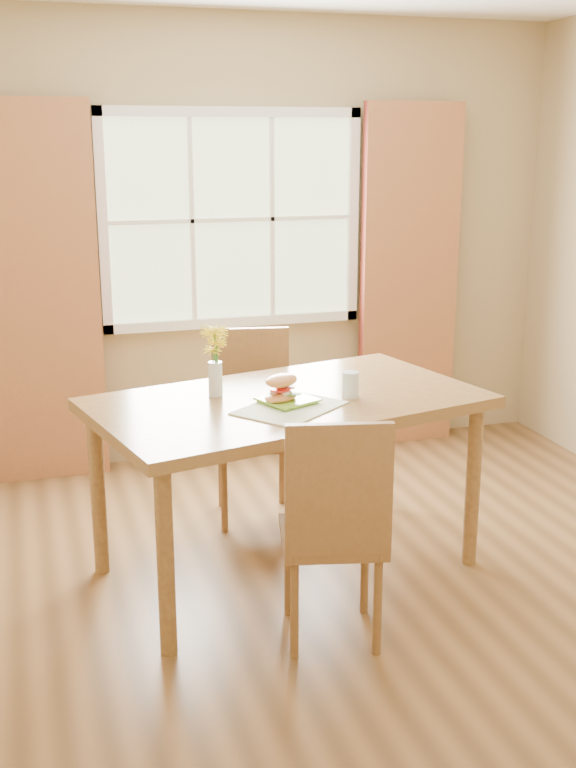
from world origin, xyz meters
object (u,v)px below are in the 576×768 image
Objects in this scene: croissant_sandwich at (281,388)px; water_glass at (350,385)px; chair_far at (252,415)px; flower_vase at (215,352)px; dining_table at (287,416)px; chair_near at (335,523)px.

water_glass is (0.34, 0.03, -0.02)m from croissant_sandwich.
flower_vase is at bearing -108.47° from chair_far.
water_glass reaches higher than dining_table.
dining_table is 16.24× the size of water_glass.
chair_far is (0.03, 1.41, 0.01)m from chair_near.
chair_far is 3.03× the size of flower_vase.
chair_near is 0.97× the size of chair_far.
water_glass is at bearing -18.45° from flower_vase.
dining_table is 9.49× the size of croissant_sandwich.
flower_vase is (-0.31, 0.12, 0.29)m from dining_table.
dining_table is at bearing 164.29° from water_glass.
dining_table is 1.96× the size of chair_near.
dining_table is 1.91× the size of chair_far.
chair_far reaches higher than water_glass.
chair_near is 1.41m from chair_far.
chair_near is 8.28× the size of water_glass.
dining_table is 0.44m from flower_vase.
flower_vase is at bearing 161.55° from water_glass.
chair_far is 0.90m from water_glass.
chair_far is 0.84m from flower_vase.
chair_far is at bearing 101.39° from chair_near.
flower_vase reaches higher than chair_far.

